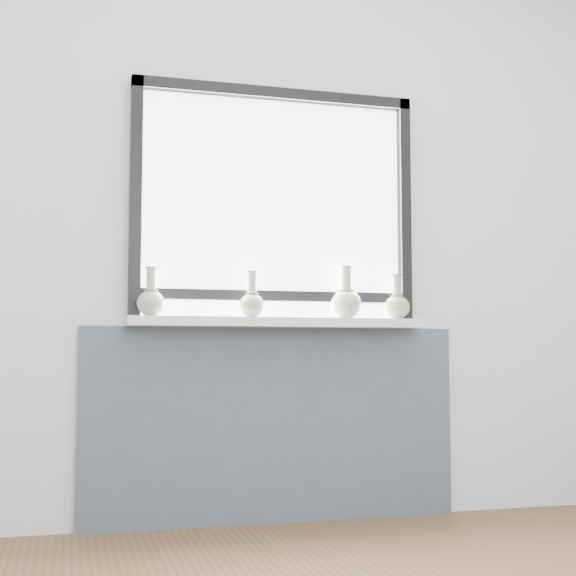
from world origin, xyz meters
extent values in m
cube|color=silver|center=(0.00, 1.81, 1.30)|extent=(3.60, 0.02, 2.60)
cube|color=#495263|center=(0.00, 1.78, 0.43)|extent=(1.70, 0.03, 0.86)
cube|color=white|center=(0.00, 1.71, 0.88)|extent=(1.32, 0.18, 0.04)
cube|color=black|center=(-0.62, 1.76, 1.43)|extent=(0.05, 0.06, 1.05)
cube|color=black|center=(0.62, 1.76, 1.43)|extent=(0.05, 0.06, 1.05)
cube|color=black|center=(0.00, 1.76, 1.92)|extent=(1.30, 0.06, 0.05)
cube|color=black|center=(0.00, 1.76, 1.00)|extent=(1.20, 0.05, 0.04)
cube|color=white|center=(0.00, 1.79, 1.40)|extent=(1.20, 0.01, 1.00)
cylinder|color=#A2B794|center=(-0.56, 1.69, 0.90)|extent=(0.05, 0.05, 0.01)
ellipsoid|color=#A2B794|center=(-0.56, 1.69, 0.95)|extent=(0.12, 0.12, 0.11)
cone|color=#A2B794|center=(-0.56, 1.69, 1.00)|extent=(0.07, 0.07, 0.03)
cylinder|color=#A2B794|center=(-0.56, 1.69, 1.05)|extent=(0.04, 0.04, 0.11)
cylinder|color=#A2B794|center=(-0.56, 1.69, 1.10)|extent=(0.05, 0.05, 0.01)
cylinder|color=#A2B794|center=(-0.12, 1.69, 0.90)|extent=(0.05, 0.05, 0.01)
ellipsoid|color=#A2B794|center=(-0.12, 1.69, 0.95)|extent=(0.11, 0.11, 0.10)
cone|color=#A2B794|center=(-0.12, 1.69, 0.99)|extent=(0.06, 0.06, 0.03)
cylinder|color=#A2B794|center=(-0.12, 1.69, 1.04)|extent=(0.04, 0.04, 0.10)
cylinder|color=#A2B794|center=(-0.12, 1.69, 1.10)|extent=(0.05, 0.05, 0.01)
cylinder|color=#A2B794|center=(0.32, 1.71, 0.90)|extent=(0.06, 0.06, 0.01)
ellipsoid|color=#A2B794|center=(0.32, 1.71, 0.96)|extent=(0.14, 0.14, 0.13)
cone|color=#A2B794|center=(0.32, 1.71, 1.01)|extent=(0.08, 0.08, 0.03)
cylinder|color=#A2B794|center=(0.32, 1.71, 1.07)|extent=(0.05, 0.05, 0.12)
cylinder|color=#A2B794|center=(0.32, 1.71, 1.13)|extent=(0.06, 0.06, 0.01)
cylinder|color=#A2B794|center=(0.56, 1.70, 0.90)|extent=(0.05, 0.05, 0.01)
ellipsoid|color=#A2B794|center=(0.56, 1.70, 0.95)|extent=(0.12, 0.12, 0.11)
cone|color=#A2B794|center=(0.56, 1.70, 1.00)|extent=(0.07, 0.07, 0.03)
cylinder|color=#A2B794|center=(0.56, 1.70, 1.04)|extent=(0.04, 0.04, 0.10)
cylinder|color=#A2B794|center=(0.56, 1.70, 1.10)|extent=(0.06, 0.06, 0.01)
camera|label=1|loc=(-0.89, -1.70, 0.75)|focal=50.00mm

